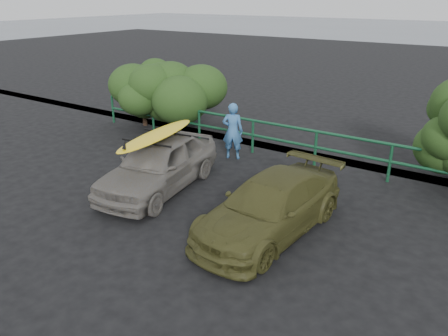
% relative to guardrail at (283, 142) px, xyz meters
% --- Properties ---
extents(ground, '(80.00, 80.00, 0.00)m').
position_rel_guardrail_xyz_m(ground, '(0.00, -5.00, -0.52)').
color(ground, black).
extents(guardrail, '(14.00, 0.08, 1.04)m').
position_rel_guardrail_xyz_m(guardrail, '(0.00, 0.00, 0.00)').
color(guardrail, '#164D2E').
rests_on(guardrail, ground).
extents(shrub_left, '(3.20, 2.40, 2.21)m').
position_rel_guardrail_xyz_m(shrub_left, '(-4.80, 0.40, 0.58)').
color(shrub_left, '#29491B').
rests_on(shrub_left, ground).
extents(sedan, '(2.07, 4.00, 1.30)m').
position_rel_guardrail_xyz_m(sedan, '(-1.55, -3.56, 0.13)').
color(sedan, slate).
rests_on(sedan, ground).
extents(olive_vehicle, '(1.91, 4.01, 1.13)m').
position_rel_guardrail_xyz_m(olive_vehicle, '(1.68, -3.91, 0.04)').
color(olive_vehicle, '#47471F').
rests_on(olive_vehicle, ground).
extents(man, '(0.70, 0.59, 1.64)m').
position_rel_guardrail_xyz_m(man, '(-1.25, -0.73, 0.30)').
color(man, '#3B74B2').
rests_on(man, ground).
extents(roof_rack, '(1.45, 1.11, 0.04)m').
position_rel_guardrail_xyz_m(roof_rack, '(-1.55, -3.56, 0.80)').
color(roof_rack, black).
rests_on(roof_rack, sedan).
extents(surfboard, '(1.03, 3.01, 0.09)m').
position_rel_guardrail_xyz_m(surfboard, '(-1.55, -3.56, 0.87)').
color(surfboard, yellow).
rests_on(surfboard, roof_rack).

